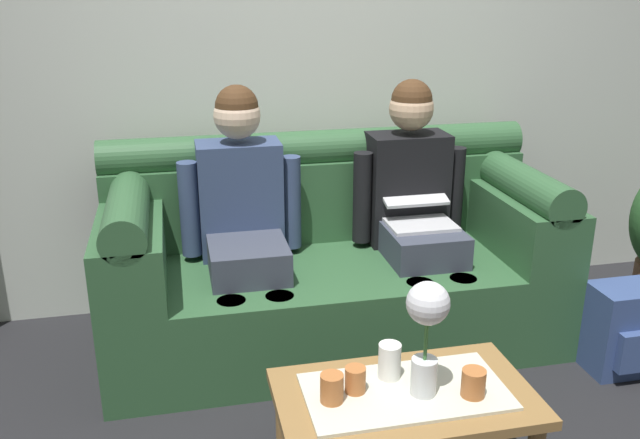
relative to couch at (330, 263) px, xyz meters
The scene contains 11 objects.
back_wall_patterned 1.20m from the couch, 90.00° to the left, with size 6.00×0.12×2.90m, color silver.
couch is the anchor object (origin of this frame).
person_left 0.50m from the couch, behind, with size 0.56×0.67×1.22m.
person_right 0.50m from the couch, ahead, with size 0.56×0.67×1.22m.
coffee_table 1.09m from the couch, 90.00° to the right, with size 0.86×0.50×0.37m.
flower_vase 1.15m from the couch, 87.41° to the right, with size 0.14×0.14×0.40m.
cup_near_left 1.12m from the couch, 102.99° to the right, with size 0.08×0.08×0.10m, color #B26633.
cup_near_right 1.18m from the couch, 80.02° to the right, with size 0.08×0.08×0.09m, color #B26633.
cup_far_center 1.07m from the couch, 98.85° to the right, with size 0.07×0.07×0.09m, color #B26633.
cup_far_left 1.00m from the couch, 91.67° to the right, with size 0.08×0.08×0.13m, color white.
backpack_right 1.35m from the couch, 26.77° to the right, with size 0.31×0.26×0.40m.
Camera 1 is at (-0.69, -1.74, 1.66)m, focal length 38.18 mm.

